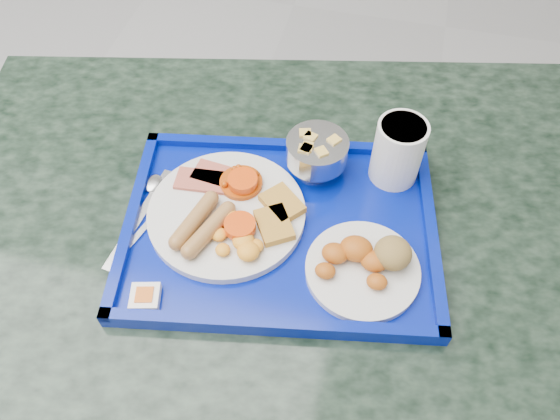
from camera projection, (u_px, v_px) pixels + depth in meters
name	position (u px, v px, depth m)	size (l,w,h in m)	color
table	(301.00, 282.00, 0.98)	(1.30, 1.01, 0.73)	slate
tray	(280.00, 228.00, 0.81)	(0.51, 0.41, 0.03)	#031491
main_plate	(230.00, 213.00, 0.81)	(0.24, 0.24, 0.04)	silver
bread_plate	(367.00, 263.00, 0.75)	(0.16, 0.16, 0.05)	silver
fruit_bowl	(317.00, 151.00, 0.84)	(0.10, 0.10, 0.07)	#A8A8AB
juice_cup	(398.00, 150.00, 0.82)	(0.08, 0.08, 0.11)	white
spoon	(152.00, 194.00, 0.84)	(0.06, 0.15, 0.01)	#A8A8AB
knife	(139.00, 218.00, 0.81)	(0.01, 0.19, 0.00)	#A8A8AB
jam_packet	(145.00, 297.00, 0.73)	(0.05, 0.05, 0.02)	white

